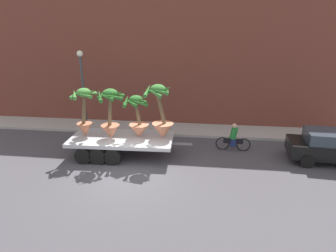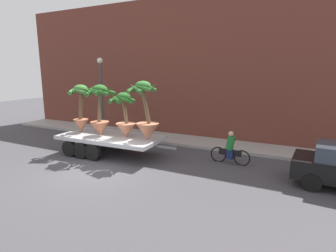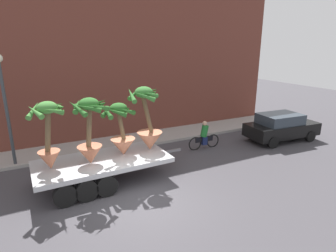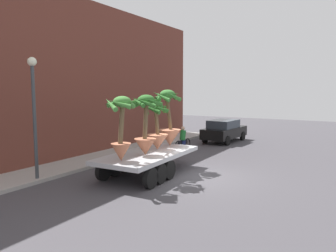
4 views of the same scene
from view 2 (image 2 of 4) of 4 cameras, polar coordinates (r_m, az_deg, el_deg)
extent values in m
plane|color=#423F44|center=(12.15, -14.60, -8.92)|extent=(60.00, 60.00, 0.00)
cube|color=#A39E99|center=(16.96, -0.97, -2.46)|extent=(24.00, 2.20, 0.15)
cube|color=brown|center=(17.99, 1.55, 11.91)|extent=(24.00, 1.20, 8.60)
cube|color=#B7BABF|center=(13.93, -11.95, -2.35)|extent=(5.25, 2.60, 0.18)
cylinder|color=black|center=(15.91, -14.24, -2.55)|extent=(0.81, 0.25, 0.80)
cylinder|color=black|center=(14.29, -19.96, -4.48)|extent=(0.81, 0.25, 0.80)
cylinder|color=black|center=(15.47, -12.15, -2.85)|extent=(0.81, 0.25, 0.80)
cylinder|color=black|center=(13.80, -17.80, -4.89)|extent=(0.81, 0.25, 0.80)
cylinder|color=black|center=(15.06, -9.93, -3.15)|extent=(0.81, 0.25, 0.80)
cylinder|color=black|center=(13.33, -15.49, -5.33)|extent=(0.81, 0.25, 0.80)
cube|color=slate|center=(12.42, -0.36, -4.50)|extent=(1.00, 0.13, 0.10)
cone|color=#C17251|center=(12.75, -4.26, -1.16)|extent=(1.08, 1.08, 0.79)
cylinder|color=brown|center=(12.60, -4.78, 4.47)|extent=(0.55, 0.18, 1.72)
ellipsoid|color=#387A33|center=(12.58, -5.29, 8.39)|extent=(0.74, 0.74, 0.46)
cone|color=#387A33|center=(12.40, -3.63, 8.04)|extent=(0.24, 0.84, 0.46)
cone|color=#387A33|center=(12.75, -3.31, 8.17)|extent=(0.86, 0.74, 0.48)
cone|color=#387A33|center=(13.01, -5.46, 8.13)|extent=(0.81, 0.68, 0.52)
cone|color=#387A33|center=(12.91, -7.10, 8.08)|extent=(0.30, 1.04, 0.57)
cone|color=#387A33|center=(12.32, -6.92, 7.92)|extent=(0.91, 0.49, 0.52)
cone|color=#387A33|center=(12.21, -5.36, 8.01)|extent=(0.77, 0.55, 0.41)
cone|color=#B26647|center=(15.06, -17.75, 0.08)|extent=(0.78, 0.78, 0.69)
cylinder|color=brown|center=(14.85, -17.86, 4.37)|extent=(0.38, 0.19, 1.60)
ellipsoid|color=#428438|center=(14.74, -17.89, 7.43)|extent=(0.70, 0.70, 0.44)
cone|color=#428438|center=(14.45, -16.42, 7.27)|extent=(0.29, 0.97, 0.40)
cone|color=#428438|center=(14.90, -16.36, 7.37)|extent=(0.87, 0.53, 0.40)
cone|color=#428438|center=(15.19, -18.49, 7.19)|extent=(0.59, 0.94, 0.56)
cone|color=#428438|center=(14.89, -19.47, 7.14)|extent=(0.56, 0.89, 0.44)
cone|color=#428438|center=(14.40, -18.27, 7.05)|extent=(0.76, 0.53, 0.43)
cone|color=#B26647|center=(14.01, -14.07, -0.52)|extent=(0.93, 0.93, 0.70)
cylinder|color=brown|center=(13.79, -14.15, 4.15)|extent=(0.35, 0.19, 1.62)
ellipsoid|color=#2D6B28|center=(13.68, -14.16, 7.49)|extent=(0.72, 0.72, 0.45)
cone|color=#2D6B28|center=(13.38, -12.49, 7.22)|extent=(0.23, 1.01, 0.49)
cone|color=#2D6B28|center=(13.70, -12.21, 7.27)|extent=(0.76, 0.83, 0.52)
cone|color=#2D6B28|center=(14.04, -13.45, 7.45)|extent=(0.84, 0.40, 0.36)
cone|color=#2D6B28|center=(14.05, -14.98, 7.26)|extent=(0.48, 0.86, 0.47)
cone|color=#2D6B28|center=(13.83, -16.10, 7.11)|extent=(0.59, 0.97, 0.54)
cone|color=#2D6B28|center=(13.44, -15.70, 7.10)|extent=(0.93, 0.42, 0.44)
cone|color=#2D6B28|center=(13.22, -14.55, 7.08)|extent=(0.95, 0.66, 0.48)
cone|color=#C17251|center=(13.38, -8.75, -0.88)|extent=(1.00, 1.00, 0.69)
cylinder|color=brown|center=(13.24, -9.08, 3.31)|extent=(0.36, 0.17, 1.29)
ellipsoid|color=#2D6B28|center=(13.20, -9.37, 6.07)|extent=(0.67, 0.67, 0.42)
cone|color=#2D6B28|center=(12.98, -8.18, 5.68)|extent=(0.27, 0.74, 0.45)
cone|color=#2D6B28|center=(13.40, -8.16, 6.00)|extent=(0.73, 0.43, 0.34)
cone|color=#2D6B28|center=(13.67, -9.51, 5.90)|extent=(0.84, 0.76, 0.56)
cone|color=#2D6B28|center=(13.47, -11.07, 5.83)|extent=(0.25, 0.98, 0.50)
cone|color=#2D6B28|center=(13.04, -10.93, 5.67)|extent=(0.81, 0.57, 0.44)
cone|color=#2D6B28|center=(12.78, -9.34, 5.58)|extent=(0.82, 0.67, 0.49)
torus|color=black|center=(12.65, 15.26, -6.51)|extent=(0.74, 0.09, 0.74)
torus|color=black|center=(12.93, 10.51, -5.90)|extent=(0.74, 0.09, 0.74)
cube|color=black|center=(12.72, 12.90, -5.43)|extent=(1.04, 0.10, 0.28)
cylinder|color=#1E702D|center=(12.60, 12.99, -3.48)|extent=(0.46, 0.36, 0.65)
sphere|color=tan|center=(12.50, 13.07, -1.62)|extent=(0.24, 0.24, 0.24)
cube|color=navy|center=(12.75, 12.88, -5.78)|extent=(0.29, 0.25, 0.44)
cylinder|color=black|center=(12.53, 28.35, -7.79)|extent=(0.65, 0.24, 0.64)
cylinder|color=black|center=(10.95, 27.92, -10.44)|extent=(0.65, 0.24, 0.64)
cylinder|color=#383D42|center=(18.18, -13.73, 5.60)|extent=(0.14, 0.14, 4.50)
sphere|color=#EAEACC|center=(18.11, -14.09, 13.17)|extent=(0.36, 0.36, 0.36)
camera|label=1|loc=(5.74, -100.14, 21.17)|focal=31.08mm
camera|label=3|loc=(10.89, -63.77, 11.61)|focal=29.97mm
camera|label=4|loc=(20.21, -55.93, 5.17)|focal=34.61mm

